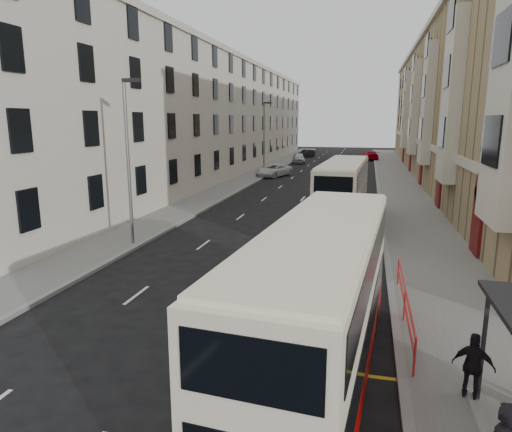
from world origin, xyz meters
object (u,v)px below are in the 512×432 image
(double_decker_front, at_px, (320,307))
(car_dark, at_px, (306,153))
(street_lamp_near, at_px, (129,154))
(double_decker_rear, at_px, (343,194))
(street_lamp_far, at_px, (264,134))
(pedestrian_far, at_px, (473,366))
(white_van, at_px, (274,170))
(car_red, at_px, (370,155))
(car_silver, at_px, (299,158))

(double_decker_front, height_order, car_dark, double_decker_front)
(street_lamp_near, xyz_separation_m, double_decker_rear, (9.96, 6.80, -2.66))
(car_dark, bearing_deg, double_decker_rear, -58.34)
(street_lamp_far, bearing_deg, pedestrian_far, -71.04)
(street_lamp_far, relative_size, double_decker_front, 0.79)
(white_van, xyz_separation_m, car_red, (10.40, 24.92, 0.01))
(double_decker_rear, height_order, car_dark, double_decker_rear)
(pedestrian_far, bearing_deg, street_lamp_near, -20.44)
(white_van, relative_size, car_dark, 1.30)
(street_lamp_far, distance_m, car_silver, 16.72)
(car_silver, height_order, car_red, car_silver)
(street_lamp_near, distance_m, white_van, 30.02)
(street_lamp_near, height_order, street_lamp_far, same)
(double_decker_rear, distance_m, car_silver, 40.30)
(car_red, bearing_deg, street_lamp_far, 51.46)
(pedestrian_far, distance_m, white_van, 41.77)
(street_lamp_near, relative_size, car_red, 1.62)
(street_lamp_near, xyz_separation_m, car_silver, (1.49, 46.19, -3.89))
(street_lamp_near, relative_size, car_silver, 1.83)
(double_decker_rear, xyz_separation_m, pedestrian_far, (3.81, -16.88, -1.07))
(double_decker_rear, bearing_deg, street_lamp_near, -142.74)
(double_decker_rear, height_order, car_silver, double_decker_rear)
(white_van, bearing_deg, car_silver, 109.54)
(street_lamp_far, distance_m, pedestrian_far, 42.54)
(street_lamp_far, height_order, car_dark, street_lamp_far)
(car_silver, distance_m, car_red, 13.15)
(street_lamp_far, relative_size, white_van, 1.58)
(double_decker_front, relative_size, car_dark, 2.59)
(double_decker_front, relative_size, white_van, 1.99)
(street_lamp_far, distance_m, white_van, 4.10)
(street_lamp_far, xyz_separation_m, white_van, (1.15, -0.26, -3.93))
(pedestrian_far, relative_size, car_red, 0.31)
(street_lamp_far, relative_size, car_red, 1.62)
(white_van, bearing_deg, double_decker_front, -56.26)
(car_red, bearing_deg, double_decker_front, 75.53)
(double_decker_rear, bearing_deg, pedestrian_far, -74.37)
(double_decker_rear, distance_m, pedestrian_far, 17.34)
(street_lamp_far, xyz_separation_m, car_silver, (1.49, 16.19, -3.89))
(car_silver, bearing_deg, car_red, 29.15)
(car_dark, distance_m, car_red, 10.74)
(street_lamp_near, relative_size, pedestrian_far, 5.24)
(street_lamp_near, distance_m, car_silver, 46.38)
(car_silver, bearing_deg, street_lamp_near, -102.81)
(white_van, height_order, car_red, car_red)
(street_lamp_far, xyz_separation_m, pedestrian_far, (13.77, -40.07, -3.72))
(double_decker_front, distance_m, double_decker_rear, 17.01)
(pedestrian_far, distance_m, car_dark, 68.58)
(white_van, xyz_separation_m, car_dark, (0.00, 27.59, -0.06))
(car_red, bearing_deg, car_dark, -27.86)
(street_lamp_near, height_order, car_dark, street_lamp_near)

